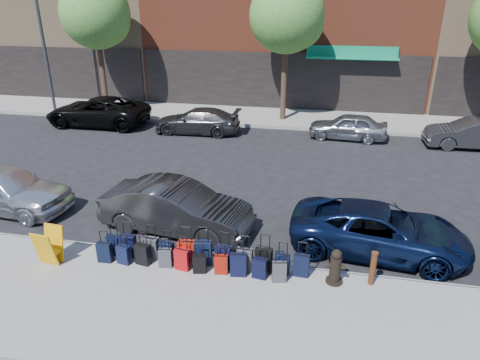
% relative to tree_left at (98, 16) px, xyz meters
% --- Properties ---
extents(ground, '(120.00, 120.00, 0.00)m').
position_rel_tree_left_xyz_m(ground, '(9.86, -9.50, -5.41)').
color(ground, black).
rests_on(ground, ground).
extents(sidewalk_near, '(60.00, 4.00, 0.15)m').
position_rel_tree_left_xyz_m(sidewalk_near, '(9.86, -16.00, -5.34)').
color(sidewalk_near, gray).
rests_on(sidewalk_near, ground).
extents(sidewalk_far, '(60.00, 4.00, 0.15)m').
position_rel_tree_left_xyz_m(sidewalk_far, '(9.86, 0.50, -5.34)').
color(sidewalk_far, gray).
rests_on(sidewalk_far, ground).
extents(curb_near, '(60.00, 0.08, 0.15)m').
position_rel_tree_left_xyz_m(curb_near, '(9.86, -13.98, -5.34)').
color(curb_near, gray).
rests_on(curb_near, ground).
extents(curb_far, '(60.00, 0.08, 0.15)m').
position_rel_tree_left_xyz_m(curb_far, '(9.86, -1.52, -5.34)').
color(curb_far, gray).
rests_on(curb_far, ground).
extents(tree_left, '(3.80, 3.80, 7.27)m').
position_rel_tree_left_xyz_m(tree_left, '(0.00, 0.00, 0.00)').
color(tree_left, black).
rests_on(tree_left, sidewalk_far).
extents(tree_center, '(3.80, 3.80, 7.27)m').
position_rel_tree_left_xyz_m(tree_center, '(10.50, 0.00, 0.00)').
color(tree_center, black).
rests_on(tree_center, sidewalk_far).
extents(streetlight, '(2.59, 0.18, 8.00)m').
position_rel_tree_left_xyz_m(streetlight, '(-2.94, -0.70, -0.75)').
color(streetlight, '#333338').
rests_on(streetlight, sidewalk_far).
extents(suitcase_front_0, '(0.39, 0.25, 0.89)m').
position_rel_tree_left_xyz_m(suitcase_front_0, '(7.40, -14.32, -4.98)').
color(suitcase_front_0, black).
rests_on(suitcase_front_0, sidewalk_near).
extents(suitcase_front_1, '(0.41, 0.23, 0.97)m').
position_rel_tree_left_xyz_m(suitcase_front_1, '(7.80, -14.32, -4.96)').
color(suitcase_front_1, black).
rests_on(suitcase_front_1, sidewalk_near).
extents(suitcase_front_2, '(0.41, 0.25, 0.95)m').
position_rel_tree_left_xyz_m(suitcase_front_2, '(8.43, -14.30, -4.96)').
color(suitcase_front_2, '#38383C').
rests_on(suitcase_front_2, sidewalk_near).
extents(suitcase_front_3, '(0.39, 0.26, 0.85)m').
position_rel_tree_left_xyz_m(suitcase_front_3, '(8.87, -14.33, -4.99)').
color(suitcase_front_3, black).
rests_on(suitcase_front_3, sidewalk_near).
extents(suitcase_front_4, '(0.44, 0.27, 1.02)m').
position_rel_tree_left_xyz_m(suitcase_front_4, '(9.41, -14.35, -4.94)').
color(suitcase_front_4, '#9E180A').
rests_on(suitcase_front_4, sidewalk_near).
extents(suitcase_front_5, '(0.46, 0.29, 1.03)m').
position_rel_tree_left_xyz_m(suitcase_front_5, '(9.83, -14.29, -4.94)').
color(suitcase_front_5, black).
rests_on(suitcase_front_5, sidewalk_near).
extents(suitcase_front_6, '(0.44, 0.29, 0.98)m').
position_rel_tree_left_xyz_m(suitcase_front_6, '(10.37, -14.33, -4.96)').
color(suitcase_front_6, black).
rests_on(suitcase_front_6, sidewalk_near).
extents(suitcase_front_7, '(0.40, 0.23, 0.94)m').
position_rel_tree_left_xyz_m(suitcase_front_7, '(10.90, -14.35, -4.97)').
color(suitcase_front_7, '#3A3A3F').
rests_on(suitcase_front_7, sidewalk_near).
extents(suitcase_front_8, '(0.44, 0.30, 0.99)m').
position_rel_tree_left_xyz_m(suitcase_front_8, '(11.37, -14.26, -4.95)').
color(suitcase_front_8, black).
rests_on(suitcase_front_8, sidewalk_near).
extents(suitcase_front_9, '(0.37, 0.22, 0.86)m').
position_rel_tree_left_xyz_m(suitcase_front_9, '(11.83, -14.31, -4.99)').
color(suitcase_front_9, black).
rests_on(suitcase_front_9, sidewalk_near).
extents(suitcase_front_10, '(0.39, 0.23, 0.91)m').
position_rel_tree_left_xyz_m(suitcase_front_10, '(12.30, -14.31, -4.98)').
color(suitcase_front_10, black).
rests_on(suitcase_front_10, sidewalk_near).
extents(suitcase_back_0, '(0.37, 0.23, 0.86)m').
position_rel_tree_left_xyz_m(suitcase_back_0, '(7.32, -14.67, -4.99)').
color(suitcase_back_0, black).
rests_on(suitcase_back_0, sidewalk_near).
extents(suitcase_back_1, '(0.37, 0.26, 0.81)m').
position_rel_tree_left_xyz_m(suitcase_back_1, '(7.84, -14.66, -5.01)').
color(suitcase_back_1, black).
rests_on(suitcase_back_1, sidewalk_near).
extents(suitcase_back_2, '(0.40, 0.28, 0.88)m').
position_rel_tree_left_xyz_m(suitcase_back_2, '(8.32, -14.59, -4.99)').
color(suitcase_back_2, black).
rests_on(suitcase_back_2, sidewalk_near).
extents(suitcase_back_3, '(0.35, 0.24, 0.79)m').
position_rel_tree_left_xyz_m(suitcase_back_3, '(8.92, -14.59, -5.02)').
color(suitcase_back_3, '#3A3A3F').
rests_on(suitcase_back_3, sidewalk_near).
extents(suitcase_back_4, '(0.41, 0.29, 0.90)m').
position_rel_tree_left_xyz_m(suitcase_back_4, '(9.38, -14.60, -4.98)').
color(suitcase_back_4, '#B00B10').
rests_on(suitcase_back_4, sidewalk_near).
extents(suitcase_back_5, '(0.35, 0.25, 0.77)m').
position_rel_tree_left_xyz_m(suitcase_back_5, '(9.83, -14.66, -5.02)').
color(suitcase_back_5, black).
rests_on(suitcase_back_5, sidewalk_near).
extents(suitcase_back_6, '(0.35, 0.23, 0.78)m').
position_rel_tree_left_xyz_m(suitcase_back_6, '(10.36, -14.59, -5.02)').
color(suitcase_back_6, '#971509').
rests_on(suitcase_back_6, sidewalk_near).
extents(suitcase_back_7, '(0.42, 0.27, 0.93)m').
position_rel_tree_left_xyz_m(suitcase_back_7, '(10.79, -14.58, -4.97)').
color(suitcase_back_7, black).
rests_on(suitcase_back_7, sidewalk_near).
extents(suitcase_back_8, '(0.38, 0.25, 0.83)m').
position_rel_tree_left_xyz_m(suitcase_back_8, '(11.32, -14.58, -5.00)').
color(suitcase_back_8, black).
rests_on(suitcase_back_8, sidewalk_near).
extents(suitcase_back_9, '(0.37, 0.26, 0.81)m').
position_rel_tree_left_xyz_m(suitcase_back_9, '(11.79, -14.63, -5.01)').
color(suitcase_back_9, '#393A3E').
rests_on(suitcase_back_9, sidewalk_near).
extents(fire_hydrant, '(0.45, 0.40, 0.89)m').
position_rel_tree_left_xyz_m(fire_hydrant, '(13.09, -14.43, -4.85)').
color(fire_hydrant, black).
rests_on(fire_hydrant, sidewalk_near).
extents(bollard, '(0.16, 0.16, 0.87)m').
position_rel_tree_left_xyz_m(bollard, '(13.95, -14.32, -4.82)').
color(bollard, '#38190C').
rests_on(bollard, sidewalk_near).
extents(display_rack, '(0.58, 0.63, 0.96)m').
position_rel_tree_left_xyz_m(display_rack, '(6.00, -14.99, -4.79)').
color(display_rack, '#DA9A0C').
rests_on(display_rack, sidewalk_near).
extents(car_near_0, '(4.51, 2.07, 1.50)m').
position_rel_tree_left_xyz_m(car_near_0, '(2.64, -12.34, -4.66)').
color(car_near_0, silver).
rests_on(car_near_0, ground).
extents(car_near_1, '(4.63, 2.13, 1.47)m').
position_rel_tree_left_xyz_m(car_near_1, '(8.53, -12.55, -4.68)').
color(car_near_1, '#2F2F32').
rests_on(car_near_1, ground).
extents(car_near_2, '(4.90, 2.64, 1.31)m').
position_rel_tree_left_xyz_m(car_near_2, '(14.25, -12.58, -4.76)').
color(car_near_2, '#0D1A3D').
rests_on(car_near_2, ground).
extents(car_far_0, '(5.44, 2.51, 1.51)m').
position_rel_tree_left_xyz_m(car_far_0, '(0.73, -2.64, -4.66)').
color(car_far_0, black).
rests_on(car_far_0, ground).
extents(car_far_1, '(4.35, 1.85, 1.25)m').
position_rel_tree_left_xyz_m(car_far_1, '(6.34, -2.97, -4.79)').
color(car_far_1, '#363639').
rests_on(car_far_1, ground).
extents(car_far_2, '(3.80, 1.79, 1.26)m').
position_rel_tree_left_xyz_m(car_far_2, '(13.77, -2.51, -4.78)').
color(car_far_2, '#AFB2B6').
rests_on(car_far_2, ground).
extents(car_far_3, '(4.20, 1.57, 1.37)m').
position_rel_tree_left_xyz_m(car_far_3, '(19.31, -2.82, -4.73)').
color(car_far_3, '#37373A').
rests_on(car_far_3, ground).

